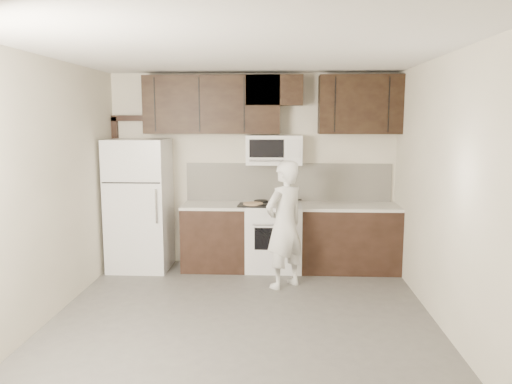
# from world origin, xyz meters

# --- Properties ---
(floor) EXTENTS (4.50, 4.50, 0.00)m
(floor) POSITION_xyz_m (0.00, 0.00, 0.00)
(floor) COLOR #55524F
(floor) RESTS_ON ground
(back_wall) EXTENTS (4.00, 0.00, 4.00)m
(back_wall) POSITION_xyz_m (0.00, 2.25, 1.35)
(back_wall) COLOR beige
(back_wall) RESTS_ON ground
(ceiling) EXTENTS (4.50, 4.50, 0.00)m
(ceiling) POSITION_xyz_m (0.00, 0.00, 2.70)
(ceiling) COLOR white
(ceiling) RESTS_ON back_wall
(counter_run) EXTENTS (2.95, 0.64, 0.91)m
(counter_run) POSITION_xyz_m (0.60, 1.94, 0.46)
(counter_run) COLOR black
(counter_run) RESTS_ON floor
(stove) EXTENTS (0.76, 0.66, 0.94)m
(stove) POSITION_xyz_m (0.30, 1.94, 0.46)
(stove) COLOR white
(stove) RESTS_ON floor
(backsplash) EXTENTS (2.90, 0.02, 0.54)m
(backsplash) POSITION_xyz_m (0.50, 2.24, 1.18)
(backsplash) COLOR beige
(backsplash) RESTS_ON counter_run
(upper_cabinets) EXTENTS (3.48, 0.35, 0.78)m
(upper_cabinets) POSITION_xyz_m (0.21, 2.08, 2.28)
(upper_cabinets) COLOR black
(upper_cabinets) RESTS_ON back_wall
(microwave) EXTENTS (0.76, 0.42, 0.40)m
(microwave) POSITION_xyz_m (0.30, 2.06, 1.65)
(microwave) COLOR white
(microwave) RESTS_ON upper_cabinets
(refrigerator) EXTENTS (0.80, 0.76, 1.80)m
(refrigerator) POSITION_xyz_m (-1.55, 1.89, 0.90)
(refrigerator) COLOR white
(refrigerator) RESTS_ON floor
(door_trim) EXTENTS (0.50, 0.08, 2.12)m
(door_trim) POSITION_xyz_m (-1.92, 2.21, 1.25)
(door_trim) COLOR black
(door_trim) RESTS_ON floor
(saucepan) EXTENTS (0.28, 0.17, 0.16)m
(saucepan) POSITION_xyz_m (0.48, 1.79, 0.97)
(saucepan) COLOR silver
(saucepan) RESTS_ON stove
(baking_tray) EXTENTS (0.41, 0.32, 0.02)m
(baking_tray) POSITION_xyz_m (0.02, 1.81, 0.92)
(baking_tray) COLOR black
(baking_tray) RESTS_ON counter_run
(pizza) EXTENTS (0.28, 0.28, 0.02)m
(pizza) POSITION_xyz_m (0.02, 1.81, 0.94)
(pizza) COLOR tan
(pizza) RESTS_ON baking_tray
(person) EXTENTS (0.68, 0.67, 1.58)m
(person) POSITION_xyz_m (0.44, 1.20, 0.79)
(person) COLOR white
(person) RESTS_ON floor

